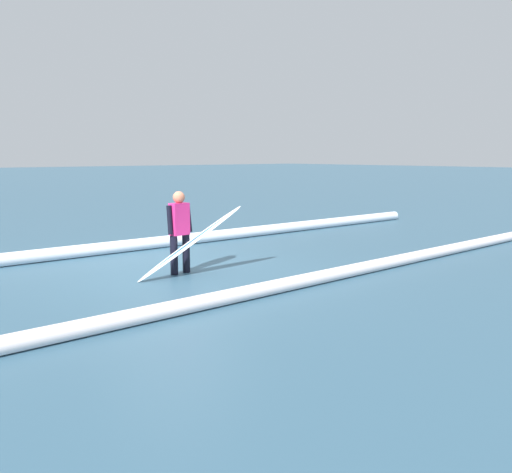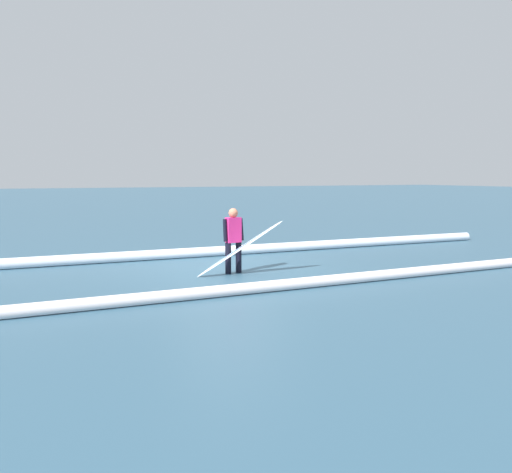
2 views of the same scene
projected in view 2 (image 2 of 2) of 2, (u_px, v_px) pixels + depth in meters
name	position (u px, v px, depth m)	size (l,w,h in m)	color
ground_plane	(229.00, 270.00, 12.87)	(184.27, 184.27, 0.00)	#355A72
surfer	(233.00, 237.00, 12.38)	(0.52, 0.23, 1.53)	black
surfboard	(240.00, 249.00, 12.13)	(2.02, 0.72, 1.27)	white
wave_crest_foreground	(191.00, 253.00, 14.82)	(0.27, 0.27, 20.35)	white
wave_crest_midground	(193.00, 294.00, 9.77)	(0.23, 0.23, 21.06)	white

